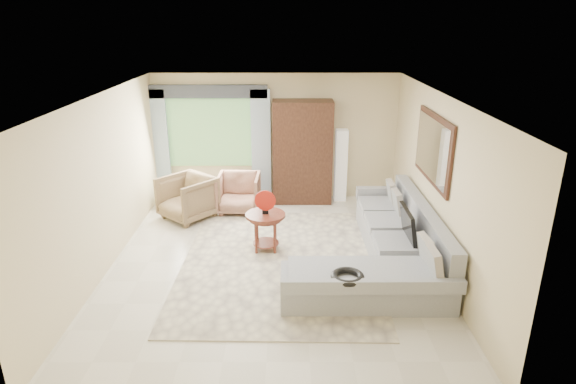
{
  "coord_description": "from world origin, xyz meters",
  "views": [
    {
      "loc": [
        0.23,
        -6.75,
        3.63
      ],
      "look_at": [
        0.25,
        0.35,
        1.05
      ],
      "focal_mm": 30.0,
      "sensor_mm": 36.0,
      "label": 1
    }
  ],
  "objects_px": {
    "armchair_left": "(187,198)",
    "armchair_right": "(239,193)",
    "armoire": "(302,152)",
    "floor_lamp": "(341,165)",
    "tv_screen": "(408,224)",
    "sectional_sofa": "(389,251)",
    "coffee_table": "(266,231)",
    "potted_plant": "(165,194)"
  },
  "relations": [
    {
      "from": "potted_plant",
      "to": "coffee_table",
      "type": "bearing_deg",
      "value": -43.26
    },
    {
      "from": "coffee_table",
      "to": "armchair_right",
      "type": "bearing_deg",
      "value": 109.38
    },
    {
      "from": "potted_plant",
      "to": "floor_lamp",
      "type": "bearing_deg",
      "value": 5.68
    },
    {
      "from": "sectional_sofa",
      "to": "coffee_table",
      "type": "height_order",
      "value": "sectional_sofa"
    },
    {
      "from": "armchair_right",
      "to": "floor_lamp",
      "type": "bearing_deg",
      "value": 19.16
    },
    {
      "from": "coffee_table",
      "to": "armoire",
      "type": "distance_m",
      "value": 2.49
    },
    {
      "from": "sectional_sofa",
      "to": "armchair_left",
      "type": "distance_m",
      "value": 3.97
    },
    {
      "from": "sectional_sofa",
      "to": "armchair_left",
      "type": "height_order",
      "value": "sectional_sofa"
    },
    {
      "from": "tv_screen",
      "to": "potted_plant",
      "type": "xyz_separation_m",
      "value": [
        -4.29,
        2.58,
        -0.48
      ]
    },
    {
      "from": "armoire",
      "to": "tv_screen",
      "type": "bearing_deg",
      "value": -62.48
    },
    {
      "from": "armchair_left",
      "to": "potted_plant",
      "type": "bearing_deg",
      "value": 173.83
    },
    {
      "from": "armoire",
      "to": "floor_lamp",
      "type": "relative_size",
      "value": 1.4
    },
    {
      "from": "armchair_right",
      "to": "armoire",
      "type": "bearing_deg",
      "value": 26.6
    },
    {
      "from": "sectional_sofa",
      "to": "tv_screen",
      "type": "bearing_deg",
      "value": 4.03
    },
    {
      "from": "armoire",
      "to": "floor_lamp",
      "type": "bearing_deg",
      "value": 4.29
    },
    {
      "from": "armchair_left",
      "to": "potted_plant",
      "type": "distance_m",
      "value": 0.87
    },
    {
      "from": "tv_screen",
      "to": "potted_plant",
      "type": "relative_size",
      "value": 1.51
    },
    {
      "from": "tv_screen",
      "to": "coffee_table",
      "type": "relative_size",
      "value": 1.14
    },
    {
      "from": "sectional_sofa",
      "to": "armchair_left",
      "type": "relative_size",
      "value": 3.81
    },
    {
      "from": "tv_screen",
      "to": "coffee_table",
      "type": "distance_m",
      "value": 2.27
    },
    {
      "from": "armchair_left",
      "to": "armchair_right",
      "type": "height_order",
      "value": "armchair_left"
    },
    {
      "from": "sectional_sofa",
      "to": "tv_screen",
      "type": "relative_size",
      "value": 4.68
    },
    {
      "from": "coffee_table",
      "to": "armchair_left",
      "type": "height_order",
      "value": "armchair_left"
    },
    {
      "from": "armchair_right",
      "to": "tv_screen",
      "type": "bearing_deg",
      "value": -37.81
    },
    {
      "from": "floor_lamp",
      "to": "armchair_left",
      "type": "bearing_deg",
      "value": -161.81
    },
    {
      "from": "armchair_left",
      "to": "floor_lamp",
      "type": "bearing_deg",
      "value": 59.36
    },
    {
      "from": "sectional_sofa",
      "to": "potted_plant",
      "type": "distance_m",
      "value": 4.79
    },
    {
      "from": "sectional_sofa",
      "to": "potted_plant",
      "type": "xyz_separation_m",
      "value": [
        -4.02,
        2.6,
        -0.04
      ]
    },
    {
      "from": "tv_screen",
      "to": "armchair_left",
      "type": "bearing_deg",
      "value": 152.26
    },
    {
      "from": "armoire",
      "to": "floor_lamp",
      "type": "height_order",
      "value": "armoire"
    },
    {
      "from": "armchair_left",
      "to": "floor_lamp",
      "type": "height_order",
      "value": "floor_lamp"
    },
    {
      "from": "coffee_table",
      "to": "floor_lamp",
      "type": "relative_size",
      "value": 0.43
    },
    {
      "from": "sectional_sofa",
      "to": "armchair_right",
      "type": "xyz_separation_m",
      "value": [
        -2.5,
        2.31,
        0.1
      ]
    },
    {
      "from": "floor_lamp",
      "to": "coffee_table",
      "type": "bearing_deg",
      "value": -121.87
    },
    {
      "from": "sectional_sofa",
      "to": "tv_screen",
      "type": "height_order",
      "value": "tv_screen"
    },
    {
      "from": "sectional_sofa",
      "to": "floor_lamp",
      "type": "bearing_deg",
      "value": 98.33
    },
    {
      "from": "armoire",
      "to": "floor_lamp",
      "type": "distance_m",
      "value": 0.86
    },
    {
      "from": "sectional_sofa",
      "to": "tv_screen",
      "type": "xyz_separation_m",
      "value": [
        0.27,
        0.02,
        0.44
      ]
    },
    {
      "from": "potted_plant",
      "to": "armoire",
      "type": "height_order",
      "value": "armoire"
    },
    {
      "from": "armchair_left",
      "to": "floor_lamp",
      "type": "relative_size",
      "value": 0.61
    },
    {
      "from": "armoire",
      "to": "armchair_left",
      "type": "bearing_deg",
      "value": -157.2
    },
    {
      "from": "potted_plant",
      "to": "tv_screen",
      "type": "bearing_deg",
      "value": -31.04
    }
  ]
}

